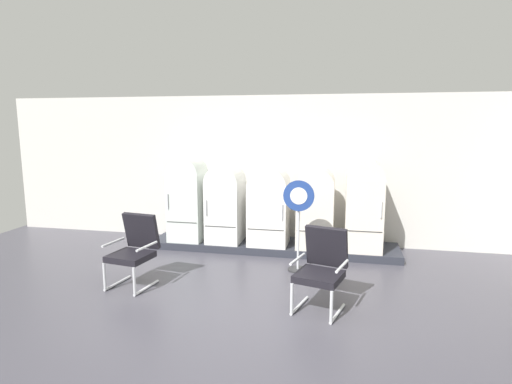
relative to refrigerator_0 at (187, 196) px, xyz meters
name	(u,v)px	position (x,y,z in m)	size (l,w,h in m)	color
ground	(231,325)	(1.65, -2.91, -1.02)	(12.00, 10.00, 0.05)	#42404A
back_wall	(279,169)	(1.65, 0.75, 0.48)	(11.76, 0.12, 2.91)	silver
display_plinth	(273,246)	(1.65, 0.12, -0.92)	(4.64, 0.95, 0.13)	#292C35
refrigerator_0	(187,196)	(0.00, 0.00, 0.00)	(0.64, 0.67, 1.61)	silver
refrigerator_1	(225,201)	(0.75, 0.03, -0.08)	(0.64, 0.72, 1.47)	white
refrigerator_2	(269,204)	(1.59, 0.00, -0.09)	(0.72, 0.66, 1.47)	white
refrigerator_3	(316,205)	(2.45, -0.02, -0.07)	(0.65, 0.62, 1.48)	silver
refrigerator_4	(364,202)	(3.30, 0.01, 0.00)	(0.64, 0.69, 1.62)	silver
armchair_left	(135,247)	(-0.05, -2.02, -0.42)	(0.68, 0.74, 1.05)	silver
armchair_right	(322,265)	(2.68, -2.27, -0.42)	(0.73, 0.79, 1.05)	silver
sign_stand	(298,225)	(2.24, -0.96, -0.23)	(0.49, 0.32, 1.48)	#2D2D30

